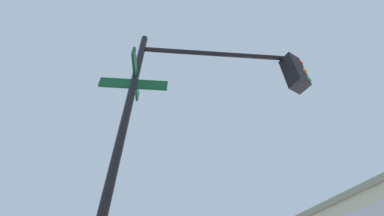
# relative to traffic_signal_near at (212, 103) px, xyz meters

# --- Properties ---
(traffic_signal_near) EXTENTS (1.89, 3.27, 6.13)m
(traffic_signal_near) POSITION_rel_traffic_signal_near_xyz_m (0.00, 0.00, 0.00)
(traffic_signal_near) COLOR black
(traffic_signal_near) RESTS_ON ground_plane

